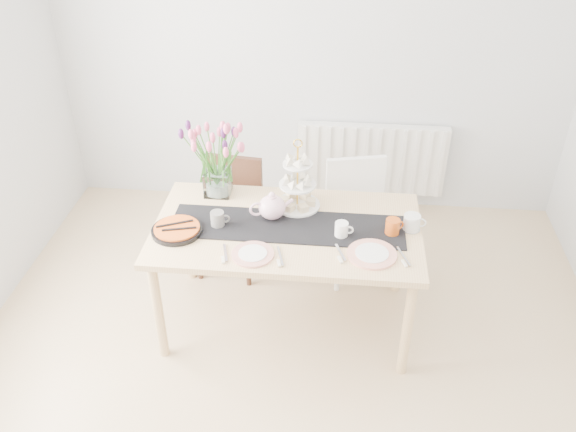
# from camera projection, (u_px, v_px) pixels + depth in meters

# --- Properties ---
(room_shell) EXTENTS (4.50, 4.50, 4.50)m
(room_shell) POSITION_uv_depth(u_px,v_px,m) (281.00, 219.00, 2.73)
(room_shell) COLOR tan
(room_shell) RESTS_ON ground
(radiator) EXTENTS (1.20, 0.08, 0.60)m
(radiator) POSITION_uv_depth(u_px,v_px,m) (371.00, 159.00, 4.97)
(radiator) COLOR white
(radiator) RESTS_ON room_shell
(dining_table) EXTENTS (1.60, 0.90, 0.75)m
(dining_table) POSITION_uv_depth(u_px,v_px,m) (287.00, 237.00, 3.68)
(dining_table) COLOR tan
(dining_table) RESTS_ON ground
(chair_brown) EXTENTS (0.45, 0.45, 0.82)m
(chair_brown) POSITION_uv_depth(u_px,v_px,m) (231.00, 207.00, 4.33)
(chair_brown) COLOR #361D13
(chair_brown) RESTS_ON ground
(chair_white) EXTENTS (0.50, 0.50, 0.84)m
(chair_white) POSITION_uv_depth(u_px,v_px,m) (357.00, 210.00, 4.27)
(chair_white) COLOR white
(chair_white) RESTS_ON ground
(table_runner) EXTENTS (1.40, 0.35, 0.01)m
(table_runner) POSITION_uv_depth(u_px,v_px,m) (287.00, 226.00, 3.64)
(table_runner) COLOR black
(table_runner) RESTS_ON dining_table
(tulip_vase) EXTENTS (0.60, 0.60, 0.51)m
(tulip_vase) POSITION_uv_depth(u_px,v_px,m) (215.00, 148.00, 3.78)
(tulip_vase) COLOR silver
(tulip_vase) RESTS_ON dining_table
(cake_stand) EXTENTS (0.29, 0.29, 0.42)m
(cake_stand) POSITION_uv_depth(u_px,v_px,m) (297.00, 190.00, 3.76)
(cake_stand) COLOR gold
(cake_stand) RESTS_ON dining_table
(teapot) EXTENTS (0.32, 0.29, 0.17)m
(teapot) POSITION_uv_depth(u_px,v_px,m) (272.00, 207.00, 3.67)
(teapot) COLOR white
(teapot) RESTS_ON dining_table
(cream_jug) EXTENTS (0.10, 0.10, 0.10)m
(cream_jug) POSITION_uv_depth(u_px,v_px,m) (412.00, 223.00, 3.59)
(cream_jug) COLOR white
(cream_jug) RESTS_ON dining_table
(tart_tin) EXTENTS (0.30, 0.30, 0.04)m
(tart_tin) POSITION_uv_depth(u_px,v_px,m) (177.00, 230.00, 3.58)
(tart_tin) COLOR black
(tart_tin) RESTS_ON dining_table
(mug_grey) EXTENTS (0.10, 0.10, 0.10)m
(mug_grey) POSITION_uv_depth(u_px,v_px,m) (217.00, 219.00, 3.62)
(mug_grey) COLOR slate
(mug_grey) RESTS_ON dining_table
(mug_white) EXTENTS (0.08, 0.08, 0.09)m
(mug_white) POSITION_uv_depth(u_px,v_px,m) (341.00, 230.00, 3.54)
(mug_white) COLOR white
(mug_white) RESTS_ON dining_table
(mug_orange) EXTENTS (0.11, 0.11, 0.10)m
(mug_orange) POSITION_uv_depth(u_px,v_px,m) (392.00, 227.00, 3.55)
(mug_orange) COLOR #CA5216
(mug_orange) RESTS_ON dining_table
(plate_left) EXTENTS (0.30, 0.30, 0.01)m
(plate_left) POSITION_uv_depth(u_px,v_px,m) (253.00, 254.00, 3.41)
(plate_left) COLOR silver
(plate_left) RESTS_ON dining_table
(plate_right) EXTENTS (0.36, 0.36, 0.01)m
(plate_right) POSITION_uv_depth(u_px,v_px,m) (372.00, 254.00, 3.41)
(plate_right) COLOR silver
(plate_right) RESTS_ON dining_table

